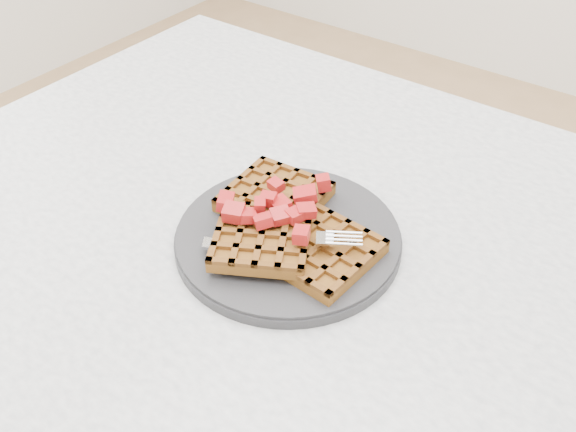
{
  "coord_description": "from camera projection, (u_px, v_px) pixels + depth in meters",
  "views": [
    {
      "loc": [
        0.25,
        -0.46,
        1.24
      ],
      "look_at": [
        -0.07,
        -0.03,
        0.79
      ],
      "focal_mm": 40.0,
      "sensor_mm": 36.0,
      "label": 1
    }
  ],
  "objects": [
    {
      "name": "plate",
      "position": [
        288.0,
        238.0,
        0.72
      ],
      "size": [
        0.26,
        0.26,
        0.02
      ],
      "primitive_type": "cylinder",
      "color": "#252527",
      "rests_on": "table"
    },
    {
      "name": "waffles",
      "position": [
        286.0,
        227.0,
        0.71
      ],
      "size": [
        0.21,
        0.2,
        0.03
      ],
      "color": "brown",
      "rests_on": "plate"
    },
    {
      "name": "strawberry_pile",
      "position": [
        288.0,
        206.0,
        0.69
      ],
      "size": [
        0.15,
        0.15,
        0.02
      ],
      "primitive_type": null,
      "color": "#8F0003",
      "rests_on": "waffles"
    },
    {
      "name": "table",
      "position": [
        349.0,
        324.0,
        0.78
      ],
      "size": [
        1.2,
        0.8,
        0.75
      ],
      "color": "silver",
      "rests_on": "ground"
    },
    {
      "name": "fork",
      "position": [
        294.0,
        251.0,
        0.68
      ],
      "size": [
        0.16,
        0.12,
        0.02
      ],
      "primitive_type": null,
      "rotation": [
        0.0,
        0.0,
        -1.01
      ],
      "color": "silver",
      "rests_on": "plate"
    }
  ]
}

